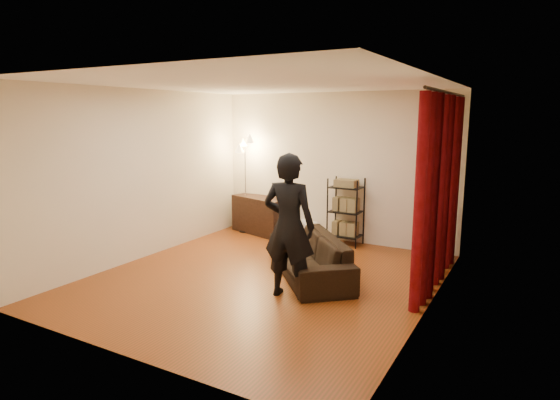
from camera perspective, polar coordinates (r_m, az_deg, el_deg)
The scene contains 14 objects.
floor at distance 6.73m, azimuth -2.02°, elevation -9.59°, with size 5.00×5.00×0.00m, color maroon.
ceiling at distance 6.34m, azimuth -2.18°, elevation 14.02°, with size 5.00×5.00×0.00m, color white.
wall_back at distance 8.61m, azimuth 6.64°, elevation 3.97°, with size 5.00×5.00×0.00m, color beige.
wall_front at distance 4.49m, azimuth -19.00°, elevation -2.29°, with size 5.00×5.00×0.00m, color beige.
wall_left at distance 7.80m, azimuth -16.36°, elevation 2.97°, with size 5.00×5.00×0.00m, color beige.
wall_right at distance 5.58m, azimuth 18.03°, elevation 0.12°, with size 5.00×5.00×0.00m, color beige.
curtain_rod at distance 6.63m, azimuth 19.77°, elevation 12.24°, with size 0.04×0.04×2.65m, color black.
curtain at distance 6.70m, azimuth 18.93°, elevation 1.05°, with size 0.22×2.65×2.55m, color #65090F, non-canonical shape.
sofa at distance 6.78m, azimuth 3.57°, elevation -6.83°, with size 2.01×0.78×0.59m, color black.
person at distance 5.85m, azimuth 1.09°, elevation -3.21°, with size 0.67×0.44×1.84m, color black.
media_cabinet at distance 9.17m, azimuth -2.39°, elevation -1.86°, with size 1.23×0.46×0.72m, color black.
storage_boxes at distance 8.85m, azimuth 3.08°, elevation -3.63°, with size 0.39×0.31×0.32m, color silver, non-canonical shape.
wire_shelf at distance 8.40m, azimuth 8.01°, elevation -1.41°, with size 0.54×0.38×1.20m, color black, non-canonical shape.
floor_lamp at distance 9.21m, azimuth -4.24°, elevation 1.79°, with size 0.34×0.34×1.86m, color silver, non-canonical shape.
Camera 1 is at (3.31, -5.39, 2.28)m, focal length 30.00 mm.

